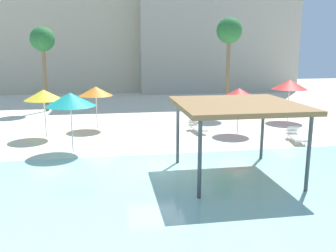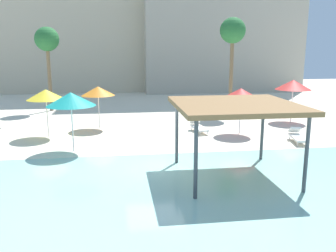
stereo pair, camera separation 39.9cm
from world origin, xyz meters
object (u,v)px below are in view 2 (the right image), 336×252
object	(u,v)px
shade_pavilion	(236,107)
beach_umbrella_red_2	(241,93)
lounge_chair_1	(297,136)
beach_umbrella_teal_4	(71,99)
lounge_chair_3	(198,126)
palm_tree_0	(233,33)
palm_tree_1	(47,41)
beach_umbrella_red_5	(293,85)
beach_umbrella_yellow_3	(46,95)
beach_umbrella_orange_0	(98,91)

from	to	relation	value
shade_pavilion	beach_umbrella_red_2	size ratio (longest dim) A/B	1.70
lounge_chair_1	beach_umbrella_teal_4	bearing A→B (deg)	-77.96
beach_umbrella_teal_4	lounge_chair_3	distance (m)	8.14
beach_umbrella_teal_4	palm_tree_0	world-z (taller)	palm_tree_0
palm_tree_0	palm_tree_1	distance (m)	14.40
shade_pavilion	palm_tree_0	world-z (taller)	palm_tree_0
beach_umbrella_teal_4	palm_tree_1	xyz separation A→B (m)	(-3.14, 12.36, 2.91)
beach_umbrella_red_2	beach_umbrella_teal_4	xyz separation A→B (m)	(-9.42, -2.48, 0.18)
shade_pavilion	lounge_chair_3	bearing A→B (deg)	87.41
beach_umbrella_red_5	palm_tree_1	distance (m)	18.86
beach_umbrella_yellow_3	palm_tree_0	xyz separation A→B (m)	(12.58, 5.47, 3.62)
beach_umbrella_orange_0	lounge_chair_3	size ratio (longest dim) A/B	1.37
beach_umbrella_yellow_3	shade_pavilion	bearing A→B (deg)	-42.83
beach_umbrella_orange_0	shade_pavilion	bearing A→B (deg)	-59.58
palm_tree_0	palm_tree_1	xyz separation A→B (m)	(-13.93, 3.60, -0.55)
beach_umbrella_orange_0	palm_tree_0	xyz separation A→B (m)	(9.75, 3.66, 3.68)
beach_umbrella_yellow_3	beach_umbrella_teal_4	bearing A→B (deg)	-61.47
shade_pavilion	lounge_chair_3	distance (m)	8.28
beach_umbrella_orange_0	beach_umbrella_teal_4	bearing A→B (deg)	-101.53
beach_umbrella_red_5	beach_umbrella_yellow_3	bearing A→B (deg)	-172.09
beach_umbrella_yellow_3	lounge_chair_3	xyz separation A→B (m)	(8.88, -0.00, -2.12)
lounge_chair_3	beach_umbrella_red_2	bearing A→B (deg)	63.42
lounge_chair_1	beach_umbrella_red_5	bearing A→B (deg)	168.19
lounge_chair_1	palm_tree_0	distance (m)	10.38
palm_tree_0	palm_tree_1	world-z (taller)	palm_tree_0
beach_umbrella_red_2	lounge_chair_1	world-z (taller)	beach_umbrella_red_2
lounge_chair_1	lounge_chair_3	size ratio (longest dim) A/B	1.01
palm_tree_0	lounge_chair_1	bearing A→B (deg)	-82.51
beach_umbrella_yellow_3	beach_umbrella_red_5	xyz separation A→B (m)	(15.97, 2.22, 0.11)
beach_umbrella_teal_4	shade_pavilion	bearing A→B (deg)	-34.39
beach_umbrella_red_2	beach_umbrella_yellow_3	xyz separation A→B (m)	(-11.20, 0.81, 0.02)
beach_umbrella_yellow_3	palm_tree_0	size ratio (longest dim) A/B	0.38
lounge_chair_1	lounge_chair_3	bearing A→B (deg)	-111.61
beach_umbrella_orange_0	palm_tree_0	bearing A→B (deg)	20.59
beach_umbrella_red_2	lounge_chair_1	distance (m)	3.99
beach_umbrella_red_2	beach_umbrella_yellow_3	world-z (taller)	beach_umbrella_yellow_3
beach_umbrella_teal_4	lounge_chair_3	world-z (taller)	beach_umbrella_teal_4
shade_pavilion	palm_tree_1	bearing A→B (deg)	120.20
beach_umbrella_red_2	lounge_chair_1	xyz separation A→B (m)	(2.50, -2.31, -2.10)
lounge_chair_3	beach_umbrella_teal_4	bearing A→B (deg)	-72.65
palm_tree_1	beach_umbrella_yellow_3	bearing A→B (deg)	-81.52
beach_umbrella_yellow_3	palm_tree_0	distance (m)	14.18
beach_umbrella_yellow_3	lounge_chair_3	size ratio (longest dim) A/B	1.40
lounge_chair_1	beach_umbrella_red_2	bearing A→B (deg)	-121.50
beach_umbrella_red_5	palm_tree_0	bearing A→B (deg)	136.23
shade_pavilion	lounge_chair_3	xyz separation A→B (m)	(0.36, 7.90, -2.47)
beach_umbrella_red_5	shade_pavilion	bearing A→B (deg)	-126.35
beach_umbrella_red_5	lounge_chair_1	bearing A→B (deg)	-112.99
beach_umbrella_orange_0	palm_tree_0	distance (m)	11.05
beach_umbrella_teal_4	lounge_chair_1	size ratio (longest dim) A/B	1.49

